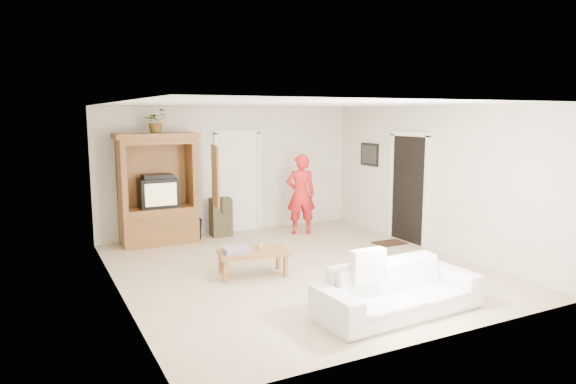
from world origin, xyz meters
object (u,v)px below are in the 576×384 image
at_px(man, 301,194).
at_px(coffee_table, 253,254).
at_px(armoire, 159,196).
at_px(sofa, 398,289).

xyz_separation_m(man, coffee_table, (-1.98, -2.11, -0.48)).
relative_size(armoire, man, 1.27).
xyz_separation_m(armoire, coffee_table, (0.78, -2.67, -0.57)).
bearing_deg(coffee_table, man, 57.85).
relative_size(man, coffee_table, 1.44).
height_order(armoire, man, armoire).
distance_m(armoire, coffee_table, 2.83).
distance_m(sofa, coffee_table, 2.43).
distance_m(armoire, sofa, 5.23).
bearing_deg(armoire, coffee_table, -73.72).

